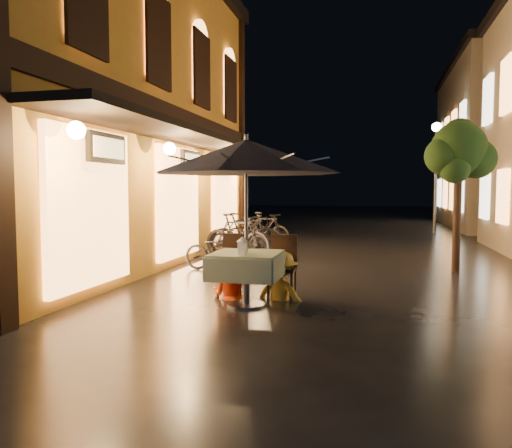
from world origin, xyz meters
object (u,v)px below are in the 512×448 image
(patio_umbrella, at_px, (246,157))
(person_yellow, at_px, (281,253))
(cafe_table, at_px, (246,266))
(bicycle_0, at_px, (220,251))
(person_orange, at_px, (232,254))
(table_lantern, at_px, (242,245))

(patio_umbrella, bearing_deg, person_yellow, 55.34)
(cafe_table, bearing_deg, patio_umbrella, 0.00)
(person_yellow, relative_size, bicycle_0, 0.91)
(cafe_table, bearing_deg, person_orange, 125.36)
(patio_umbrella, xyz_separation_m, bicycle_0, (-1.32, 2.91, -1.74))
(cafe_table, distance_m, bicycle_0, 3.20)
(cafe_table, relative_size, patio_umbrella, 0.37)
(patio_umbrella, bearing_deg, cafe_table, 180.00)
(person_orange, distance_m, person_yellow, 0.78)
(cafe_table, bearing_deg, table_lantern, -90.00)
(patio_umbrella, distance_m, bicycle_0, 3.64)
(table_lantern, height_order, bicycle_0, table_lantern)
(table_lantern, xyz_separation_m, person_orange, (-0.37, 0.74, -0.23))
(patio_umbrella, height_order, bicycle_0, patio_umbrella)
(patio_umbrella, relative_size, table_lantern, 10.75)
(patio_umbrella, xyz_separation_m, table_lantern, (-0.00, -0.21, -1.23))
(cafe_table, relative_size, person_orange, 0.72)
(bicycle_0, bearing_deg, person_yellow, -138.44)
(person_orange, distance_m, bicycle_0, 2.58)
(bicycle_0, bearing_deg, patio_umbrella, -150.58)
(table_lantern, bearing_deg, cafe_table, 90.00)
(bicycle_0, bearing_deg, person_orange, -153.32)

